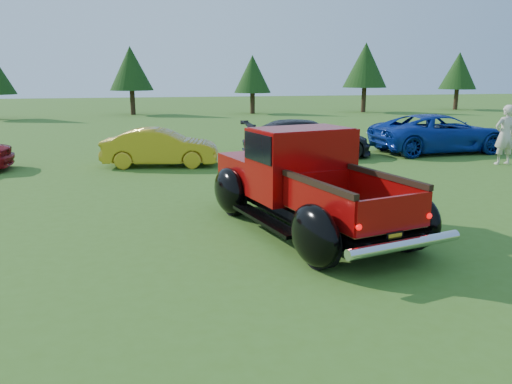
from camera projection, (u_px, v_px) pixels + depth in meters
ground at (285, 247)px, 8.85m from camera, size 120.00×120.00×0.00m
tree_mid_left at (131, 68)px, 36.84m from camera, size 3.20×3.20×5.00m
tree_mid_right at (252, 74)px, 37.92m from camera, size 2.82×2.82×4.40m
tree_east at (365, 65)px, 39.23m from camera, size 3.46×3.46×5.40m
tree_far_east at (459, 71)px, 42.21m from camera, size 3.07×3.07×4.80m
pickup_truck at (300, 180)px, 9.94m from camera, size 3.46×5.62×1.97m
show_car_yellow at (161, 147)px, 16.52m from camera, size 3.93×1.92×1.24m
show_car_grey at (307, 138)px, 18.28m from camera, size 4.82×2.16×1.37m
show_car_blue at (439, 133)px, 19.41m from camera, size 5.41×2.63×1.48m
spectator at (505, 135)px, 16.73m from camera, size 0.74×0.49×2.00m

